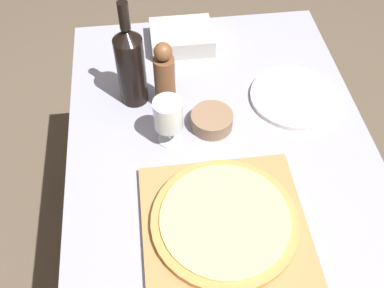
{
  "coord_description": "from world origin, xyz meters",
  "views": [
    {
      "loc": [
        -0.17,
        -0.61,
        1.66
      ],
      "look_at": [
        -0.08,
        0.1,
        0.78
      ],
      "focal_mm": 42.0,
      "sensor_mm": 36.0,
      "label": 1
    }
  ],
  "objects_px": {
    "pizza": "(225,220)",
    "pepper_mill": "(165,77)",
    "small_bowl": "(212,120)",
    "wine_bottle": "(131,64)",
    "wine_glass": "(168,115)"
  },
  "relations": [
    {
      "from": "pizza",
      "to": "wine_glass",
      "type": "bearing_deg",
      "value": 109.92
    },
    {
      "from": "pizza",
      "to": "pepper_mill",
      "type": "bearing_deg",
      "value": 103.34
    },
    {
      "from": "wine_bottle",
      "to": "pepper_mill",
      "type": "relative_size",
      "value": 1.5
    },
    {
      "from": "pepper_mill",
      "to": "wine_glass",
      "type": "distance_m",
      "value": 0.14
    },
    {
      "from": "pizza",
      "to": "wine_bottle",
      "type": "xyz_separation_m",
      "value": [
        -0.19,
        0.45,
        0.1
      ]
    },
    {
      "from": "pizza",
      "to": "wine_bottle",
      "type": "height_order",
      "value": "wine_bottle"
    },
    {
      "from": "pizza",
      "to": "wine_bottle",
      "type": "distance_m",
      "value": 0.5
    },
    {
      "from": "pepper_mill",
      "to": "pizza",
      "type": "bearing_deg",
      "value": -76.66
    },
    {
      "from": "wine_glass",
      "to": "pizza",
      "type": "bearing_deg",
      "value": -70.08
    },
    {
      "from": "wine_bottle",
      "to": "wine_glass",
      "type": "height_order",
      "value": "wine_bottle"
    },
    {
      "from": "pizza",
      "to": "wine_glass",
      "type": "distance_m",
      "value": 0.31
    },
    {
      "from": "small_bowl",
      "to": "wine_glass",
      "type": "bearing_deg",
      "value": -163.63
    },
    {
      "from": "pizza",
      "to": "small_bowl",
      "type": "relative_size",
      "value": 2.93
    },
    {
      "from": "pizza",
      "to": "pepper_mill",
      "type": "xyz_separation_m",
      "value": [
        -0.1,
        0.42,
        0.07
      ]
    },
    {
      "from": "wine_glass",
      "to": "small_bowl",
      "type": "xyz_separation_m",
      "value": [
        0.12,
        0.04,
        -0.07
      ]
    }
  ]
}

